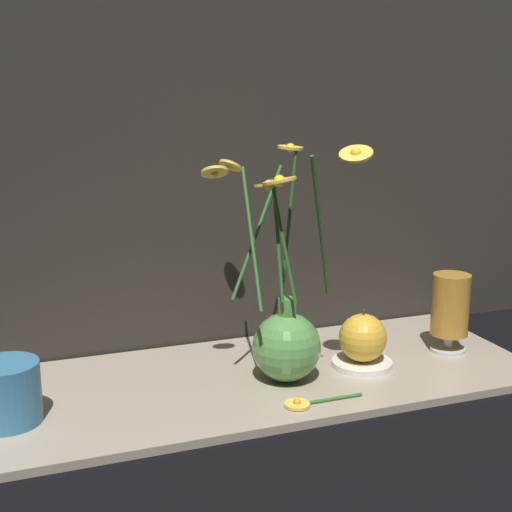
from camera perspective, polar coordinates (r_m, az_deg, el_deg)
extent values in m
plane|color=black|center=(1.11, -0.79, -10.20)|extent=(6.00, 6.00, 0.00)
cube|color=tan|center=(1.10, -0.79, -9.91)|extent=(0.90, 0.34, 0.01)
cube|color=#2D2823|center=(1.19, -3.97, 18.50)|extent=(1.40, 0.02, 1.10)
sphere|color=#59994C|center=(1.07, 2.46, -7.27)|extent=(0.10, 0.10, 0.10)
cylinder|color=#59994C|center=(1.05, 2.49, -4.35)|extent=(0.03, 0.03, 0.04)
cylinder|color=#336B2D|center=(1.06, 0.11, 2.01)|extent=(0.10, 0.06, 0.19)
cylinder|color=#EAC64C|center=(1.08, -2.23, 7.23)|extent=(0.05, 0.05, 0.02)
sphere|color=yellow|center=(1.08, -2.23, 7.23)|extent=(0.01, 0.01, 0.01)
cylinder|color=#336B2D|center=(1.01, -0.32, 1.51)|extent=(0.02, 0.11, 0.19)
cylinder|color=#EAC64C|center=(0.99, -3.33, 6.72)|extent=(0.04, 0.04, 0.02)
sphere|color=yellow|center=(0.99, -3.33, 6.72)|extent=(0.01, 0.01, 0.01)
cylinder|color=#336B2D|center=(1.03, 2.64, 2.57)|extent=(0.02, 0.02, 0.22)
cylinder|color=#EAC64C|center=(1.03, 2.78, 8.66)|extent=(0.05, 0.05, 0.01)
sphere|color=yellow|center=(1.03, 2.78, 8.66)|extent=(0.01, 0.01, 0.01)
cylinder|color=#336B2D|center=(1.02, 1.78, 1.05)|extent=(0.01, 0.04, 0.17)
cylinder|color=#EAC64C|center=(1.00, 1.03, 5.70)|extent=(0.05, 0.05, 0.01)
sphere|color=yellow|center=(1.00, 1.03, 5.70)|extent=(0.01, 0.01, 0.01)
cylinder|color=#336B2D|center=(1.01, 2.21, 1.15)|extent=(0.04, 0.03, 0.18)
cylinder|color=#EAC64C|center=(0.98, 1.89, 6.03)|extent=(0.07, 0.07, 0.01)
sphere|color=yellow|center=(0.98, 1.89, 6.03)|extent=(0.02, 0.02, 0.02)
cylinder|color=#336B2D|center=(1.01, 5.15, 2.17)|extent=(0.07, 0.08, 0.22)
cylinder|color=#EAC64C|center=(0.98, 8.01, 8.09)|extent=(0.06, 0.06, 0.02)
sphere|color=yellow|center=(0.98, 8.01, 8.09)|extent=(0.02, 0.02, 0.02)
cylinder|color=teal|center=(1.00, -19.34, -10.30)|extent=(0.09, 0.09, 0.08)
cylinder|color=silver|center=(1.24, 15.08, -7.21)|extent=(0.06, 0.06, 0.01)
cylinder|color=silver|center=(1.24, 15.12, -6.56)|extent=(0.01, 0.01, 0.02)
cylinder|color=#B77F2D|center=(1.22, 15.29, -3.76)|extent=(0.06, 0.06, 0.10)
cylinder|color=white|center=(1.15, 8.47, -8.50)|extent=(0.10, 0.10, 0.01)
sphere|color=gold|center=(1.13, 8.54, -6.49)|extent=(0.08, 0.08, 0.08)
cylinder|color=#4C3819|center=(1.12, 8.62, -4.47)|extent=(0.00, 0.00, 0.01)
cylinder|color=#336B2D|center=(1.02, 5.92, -11.34)|extent=(0.10, 0.00, 0.01)
cylinder|color=#EAC64C|center=(1.01, 3.31, -11.77)|extent=(0.04, 0.04, 0.00)
sphere|color=gold|center=(1.00, 3.31, -11.61)|extent=(0.01, 0.01, 0.01)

